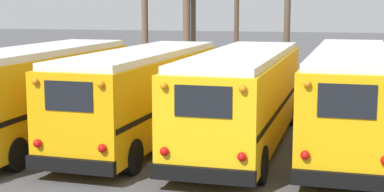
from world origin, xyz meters
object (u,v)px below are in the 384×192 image
Objects in this scene: school_bus_0 at (40,91)px; school_bus_3 at (350,95)px; school_bus_2 at (243,95)px; school_bus_1 at (143,92)px.

school_bus_0 is 9.88m from school_bus_3.
school_bus_3 is (9.75, 1.57, 0.01)m from school_bus_0.
school_bus_0 is 0.90× the size of school_bus_2.
school_bus_1 is at bearing -176.81° from school_bus_2.
school_bus_0 is 3.36m from school_bus_1.
school_bus_3 is (3.25, 0.55, 0.04)m from school_bus_2.
school_bus_1 is (3.25, 0.84, -0.04)m from school_bus_0.
school_bus_3 is at bearing 6.39° from school_bus_1.
school_bus_2 is 3.30m from school_bus_3.
school_bus_1 is 0.94× the size of school_bus_3.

